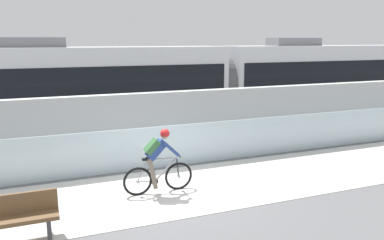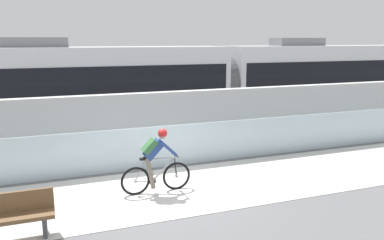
% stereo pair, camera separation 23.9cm
% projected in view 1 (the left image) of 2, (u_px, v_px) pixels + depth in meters
% --- Properties ---
extents(ground_plane, '(200.00, 200.00, 0.00)m').
position_uv_depth(ground_plane, '(168.00, 191.00, 9.68)').
color(ground_plane, slate).
extents(bike_path_deck, '(32.00, 3.20, 0.01)m').
position_uv_depth(bike_path_deck, '(168.00, 191.00, 9.68)').
color(bike_path_deck, silver).
rests_on(bike_path_deck, ground).
extents(glass_parapet, '(32.00, 0.05, 1.25)m').
position_uv_depth(glass_parapet, '(148.00, 148.00, 11.24)').
color(glass_parapet, silver).
rests_on(glass_parapet, ground).
extents(concrete_barrier_wall, '(32.00, 0.36, 2.00)m').
position_uv_depth(concrete_barrier_wall, '(134.00, 123.00, 12.80)').
color(concrete_barrier_wall, silver).
rests_on(concrete_barrier_wall, ground).
extents(tram_rail_near, '(32.00, 0.08, 0.01)m').
position_uv_depth(tram_rail_near, '(120.00, 136.00, 15.27)').
color(tram_rail_near, '#595654').
rests_on(tram_rail_near, ground).
extents(tram_rail_far, '(32.00, 0.08, 0.01)m').
position_uv_depth(tram_rail_far, '(114.00, 128.00, 16.58)').
color(tram_rail_far, '#595654').
rests_on(tram_rail_far, ground).
extents(tram, '(22.56, 2.54, 3.81)m').
position_uv_depth(tram, '(221.00, 82.00, 17.21)').
color(tram, silver).
rests_on(tram, ground).
extents(cyclist_on_bike, '(1.77, 0.58, 1.61)m').
position_uv_depth(cyclist_on_bike, '(158.00, 162.00, 9.43)').
color(cyclist_on_bike, black).
rests_on(cyclist_on_bike, ground).
extents(bench, '(1.60, 0.45, 0.89)m').
position_uv_depth(bench, '(14.00, 217.00, 7.19)').
color(bench, brown).
rests_on(bench, ground).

